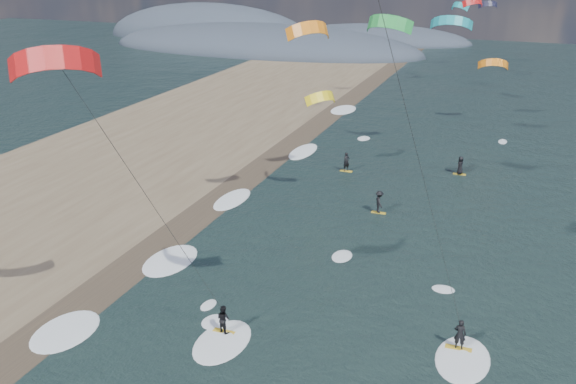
% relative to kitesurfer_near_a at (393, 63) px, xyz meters
% --- Properties ---
extents(wet_sand_strip, '(3.00, 240.00, 0.00)m').
position_rel_kitesurfer_near_a_xyz_m(wet_sand_strip, '(-17.08, 3.21, -14.73)').
color(wet_sand_strip, '#382D23').
rests_on(wet_sand_strip, ground).
extents(coastal_hills, '(80.00, 41.00, 15.00)m').
position_rel_kitesurfer_near_a_xyz_m(coastal_hills, '(-49.92, 101.07, -14.73)').
color(coastal_hills, '#3D4756').
rests_on(coastal_hills, ground).
extents(kitesurfer_near_a, '(7.58, 8.24, 19.39)m').
position_rel_kitesurfer_near_a_xyz_m(kitesurfer_near_a, '(0.00, 0.00, 0.00)').
color(kitesurfer_near_a, gold).
rests_on(kitesurfer_near_a, ground).
extents(kitesurfer_near_b, '(6.87, 8.97, 15.75)m').
position_rel_kitesurfer_near_a_xyz_m(kitesurfer_near_b, '(-10.72, -2.12, -4.72)').
color(kitesurfer_near_b, gold).
rests_on(kitesurfer_near_b, ground).
extents(far_kitesurfers, '(10.66, 12.19, 1.75)m').
position_rel_kitesurfer_near_a_xyz_m(far_kitesurfers, '(-4.29, 25.43, -13.87)').
color(far_kitesurfers, gold).
rests_on(far_kitesurfers, ground).
extents(bg_kite_field, '(14.81, 72.03, 11.78)m').
position_rel_kitesurfer_near_a_xyz_m(bg_kite_field, '(-5.32, 46.59, -2.56)').
color(bg_kite_field, green).
rests_on(bg_kite_field, ground).
extents(shoreline_surf, '(2.40, 79.40, 0.11)m').
position_rel_kitesurfer_near_a_xyz_m(shoreline_surf, '(-15.88, 7.96, -14.73)').
color(shoreline_surf, white).
rests_on(shoreline_surf, ground).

